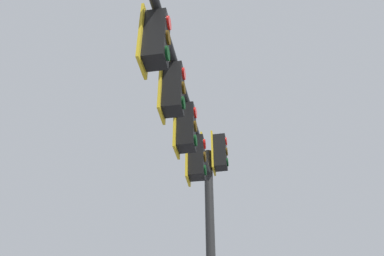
% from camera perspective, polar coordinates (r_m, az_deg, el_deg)
% --- Properties ---
extents(signal_mast_assembly, '(6.09, 1.99, 7.35)m').
position_cam_1_polar(signal_mast_assembly, '(7.83, 0.58, -6.21)').
color(signal_mast_assembly, black).
rests_on(signal_mast_assembly, ground).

